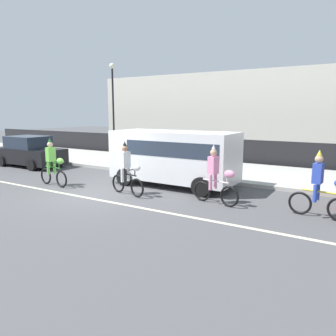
# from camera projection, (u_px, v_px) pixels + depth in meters

# --- Properties ---
(ground_plane) EXTENTS (80.00, 80.00, 0.00)m
(ground_plane) POSITION_uv_depth(u_px,v_px,m) (94.00, 194.00, 11.82)
(ground_plane) COLOR #4C4C4F
(road_centre_line) EXTENTS (36.00, 0.14, 0.01)m
(road_centre_line) POSITION_uv_depth(u_px,v_px,m) (84.00, 197.00, 11.40)
(road_centre_line) COLOR beige
(road_centre_line) RESTS_ON ground
(sidewalk_curb) EXTENTS (60.00, 5.00, 0.15)m
(sidewalk_curb) POSITION_uv_depth(u_px,v_px,m) (182.00, 167.00, 17.27)
(sidewalk_curb) COLOR #ADAAA3
(sidewalk_curb) RESTS_ON ground
(fence_line) EXTENTS (40.00, 0.08, 1.40)m
(fence_line) POSITION_uv_depth(u_px,v_px,m) (205.00, 149.00, 19.60)
(fence_line) COLOR black
(fence_line) RESTS_ON ground
(building_backdrop) EXTENTS (28.00, 8.00, 5.77)m
(building_backdrop) POSITION_uv_depth(u_px,v_px,m) (281.00, 112.00, 25.25)
(building_backdrop) COLOR beige
(building_backdrop) RESTS_ON ground
(parade_cyclist_lime) EXTENTS (1.72, 0.50, 1.92)m
(parade_cyclist_lime) POSITION_uv_depth(u_px,v_px,m) (53.00, 165.00, 13.02)
(parade_cyclist_lime) COLOR black
(parade_cyclist_lime) RESTS_ON ground
(parade_cyclist_zebra) EXTENTS (1.70, 0.55, 1.92)m
(parade_cyclist_zebra) POSITION_uv_depth(u_px,v_px,m) (127.00, 172.00, 11.60)
(parade_cyclist_zebra) COLOR black
(parade_cyclist_zebra) RESTS_ON ground
(parade_cyclist_pink) EXTENTS (1.70, 0.54, 1.92)m
(parade_cyclist_pink) POSITION_uv_depth(u_px,v_px,m) (216.00, 178.00, 10.44)
(parade_cyclist_pink) COLOR black
(parade_cyclist_pink) RESTS_ON ground
(parade_cyclist_cobalt) EXTENTS (1.72, 0.51, 1.92)m
(parade_cyclist_cobalt) POSITION_uv_depth(u_px,v_px,m) (321.00, 189.00, 9.06)
(parade_cyclist_cobalt) COLOR black
(parade_cyclist_cobalt) RESTS_ON ground
(parked_van_white) EXTENTS (5.00, 2.22, 2.18)m
(parked_van_white) POSITION_uv_depth(u_px,v_px,m) (175.00, 154.00, 12.94)
(parked_van_white) COLOR white
(parked_van_white) RESTS_ON ground
(parked_car_black) EXTENTS (4.10, 1.92, 1.64)m
(parked_car_black) POSITION_uv_depth(u_px,v_px,m) (30.00, 152.00, 17.73)
(parked_car_black) COLOR black
(parked_car_black) RESTS_ON ground
(street_lamp_post) EXTENTS (0.36, 0.36, 5.86)m
(street_lamp_post) POSITION_uv_depth(u_px,v_px,m) (113.00, 95.00, 21.31)
(street_lamp_post) COLOR black
(street_lamp_post) RESTS_ON sidewalk_curb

